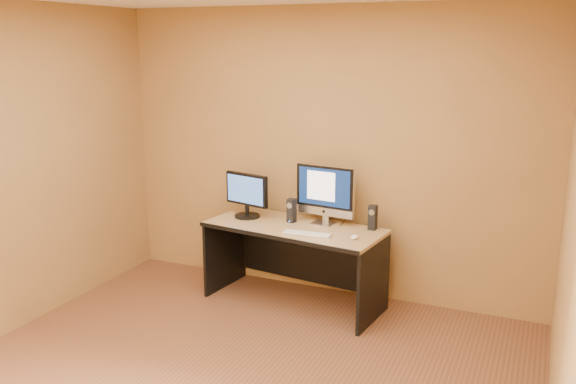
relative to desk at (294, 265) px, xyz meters
name	(u,v)px	position (x,y,z in m)	size (l,w,h in m)	color
walls	(213,205)	(0.13, -1.57, 0.94)	(4.00, 4.00, 2.60)	olive
desk	(294,265)	(0.00, 0.00, 0.00)	(1.55, 0.68, 0.72)	tan
imac	(324,194)	(0.21, 0.17, 0.62)	(0.55, 0.20, 0.53)	#B4B4B8
second_monitor	(247,195)	(-0.51, 0.09, 0.56)	(0.46, 0.23, 0.41)	black
speaker_left	(292,211)	(-0.07, 0.10, 0.46)	(0.07, 0.07, 0.21)	black
speaker_right	(373,217)	(0.65, 0.17, 0.46)	(0.07, 0.07, 0.21)	black
keyboard	(307,234)	(0.19, -0.19, 0.37)	(0.42, 0.11, 0.02)	silver
mouse	(355,237)	(0.59, -0.14, 0.38)	(0.06, 0.10, 0.03)	white
cable_a	(343,222)	(0.36, 0.27, 0.36)	(0.01, 0.01, 0.21)	black
cable_b	(327,221)	(0.21, 0.26, 0.36)	(0.01, 0.01, 0.17)	black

